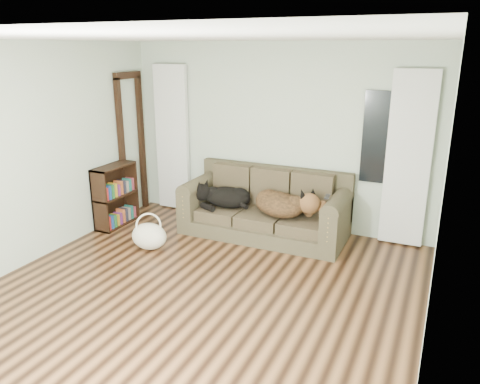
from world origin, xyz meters
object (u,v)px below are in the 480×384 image
at_px(tote_bag, 149,237).
at_px(bookshelf, 115,192).
at_px(sofa, 264,204).
at_px(dog_black_lab, 225,198).
at_px(dog_shepherd, 283,206).

xyz_separation_m(tote_bag, bookshelf, (-0.94, 0.53, 0.34)).
bearing_deg(bookshelf, sofa, 13.47).
bearing_deg(sofa, tote_bag, -138.03).
xyz_separation_m(dog_black_lab, dog_shepherd, (0.88, -0.02, 0.01)).
xyz_separation_m(sofa, bookshelf, (-2.12, -0.53, 0.05)).
bearing_deg(bookshelf, dog_shepherd, 10.33).
bearing_deg(dog_shepherd, dog_black_lab, 24.02).
relative_size(tote_bag, bookshelf, 0.53).
relative_size(dog_black_lab, tote_bag, 1.43).
height_order(dog_black_lab, tote_bag, dog_black_lab).
xyz_separation_m(sofa, tote_bag, (-1.18, -1.06, -0.29)).
height_order(dog_black_lab, dog_shepherd, dog_shepherd).
relative_size(dog_shepherd, tote_bag, 1.64).
bearing_deg(dog_black_lab, tote_bag, -120.33).
distance_m(dog_black_lab, dog_shepherd, 0.88).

